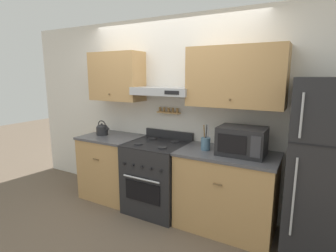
{
  "coord_description": "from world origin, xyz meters",
  "views": [
    {
      "loc": [
        1.73,
        -2.48,
        1.78
      ],
      "look_at": [
        0.19,
        0.28,
        1.17
      ],
      "focal_mm": 28.0,
      "sensor_mm": 36.0,
      "label": 1
    }
  ],
  "objects": [
    {
      "name": "refrigerator",
      "position": [
        1.93,
        0.32,
        0.88
      ],
      "size": [
        0.75,
        0.7,
        1.77
      ],
      "color": "#232326",
      "rests_on": "ground_plane"
    },
    {
      "name": "tea_kettle",
      "position": [
        -0.95,
        0.33,
        1.0
      ],
      "size": [
        0.22,
        0.17,
        0.22
      ],
      "color": "#232326",
      "rests_on": "counter_left"
    },
    {
      "name": "counter_left",
      "position": [
        -0.78,
        0.34,
        0.46
      ],
      "size": [
        0.83,
        0.68,
        0.92
      ],
      "color": "tan",
      "rests_on": "ground_plane"
    },
    {
      "name": "stove_range",
      "position": [
        0.0,
        0.32,
        0.46
      ],
      "size": [
        0.74,
        0.72,
        1.03
      ],
      "color": "#232326",
      "rests_on": "ground_plane"
    },
    {
      "name": "ground_plane",
      "position": [
        0.0,
        0.0,
        0.0
      ],
      "size": [
        16.0,
        16.0,
        0.0
      ],
      "primitive_type": "plane",
      "color": "brown"
    },
    {
      "name": "utensil_crock",
      "position": [
        0.66,
        0.33,
        1.0
      ],
      "size": [
        0.11,
        0.11,
        0.3
      ],
      "color": "slate",
      "rests_on": "counter_right"
    },
    {
      "name": "counter_right",
      "position": [
        0.93,
        0.34,
        0.46
      ],
      "size": [
        1.12,
        0.68,
        0.92
      ],
      "color": "tan",
      "rests_on": "ground_plane"
    },
    {
      "name": "wall_back",
      "position": [
        0.06,
        0.65,
        1.42
      ],
      "size": [
        5.2,
        0.46,
        2.55
      ],
      "color": "silver",
      "rests_on": "ground_plane"
    },
    {
      "name": "microwave",
      "position": [
        1.08,
        0.35,
        1.07
      ],
      "size": [
        0.51,
        0.37,
        0.31
      ],
      "color": "#232326",
      "rests_on": "counter_right"
    }
  ]
}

